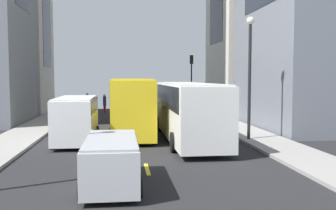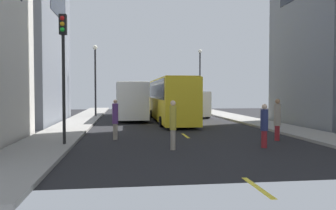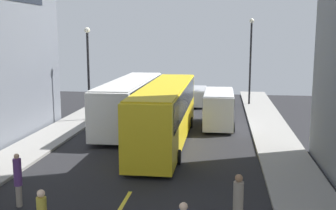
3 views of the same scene
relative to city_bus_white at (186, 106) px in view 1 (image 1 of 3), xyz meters
The scene contains 18 objects.
ground_plane 4.67m from the city_bus_white, 48.64° to the right, with size 41.03×41.03×0.00m, color black.
sidewalk_west 5.73m from the city_bus_white, 144.07° to the right, with size 2.74×44.00×0.15m, color gray.
sidewalk_east 10.60m from the city_bus_white, 17.66° to the right, with size 2.74×44.00×0.15m, color gray.
lane_stripe_0 24.40m from the city_bus_white, 83.43° to the right, with size 0.16×2.00×0.01m, color yellow.
lane_stripe_1 14.09m from the city_bus_white, 78.48° to the right, with size 0.16×2.00×0.01m, color yellow.
lane_stripe_2 4.67m from the city_bus_white, 48.64° to the right, with size 0.16×2.00×0.01m, color yellow.
lane_stripe_3 8.10m from the city_bus_white, 69.22° to the left, with size 0.16×2.00×0.01m, color yellow.
building_east_0 26.04m from the city_bus_white, 52.46° to the right, with size 6.98×7.84×21.41m.
city_bus_white is the anchor object (origin of this frame).
streetcar_yellow 5.35m from the city_bus_white, 53.86° to the right, with size 2.70×13.79×3.59m.
delivery_van_white 6.36m from the city_bus_white, ahead, with size 2.25×5.60×2.58m.
car_silver_0 10.50m from the city_bus_white, 66.70° to the left, with size 1.92×4.48×1.63m.
pedestrian_waiting_curb 19.03m from the city_bus_white, 73.00° to the right, with size 0.34×0.34×1.98m.
pedestrian_walking_far 14.77m from the city_bus_white, 94.49° to the right, with size 0.31×0.31×2.11m.
pedestrian_crossing_near 17.67m from the city_bus_white, 66.12° to the right, with size 0.34×0.34×2.16m.
pedestrian_crossing_mid 18.27m from the city_bus_white, 85.58° to the right, with size 0.30×0.30×2.15m.
traffic_light_near_corner 17.32m from the city_bus_white, 101.40° to the right, with size 0.32×0.44×5.84m.
streetlamp_far 4.40m from the city_bus_white, 161.57° to the left, with size 0.44×0.44×6.96m.
Camera 1 is at (0.99, 25.72, 3.65)m, focal length 41.31 mm.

